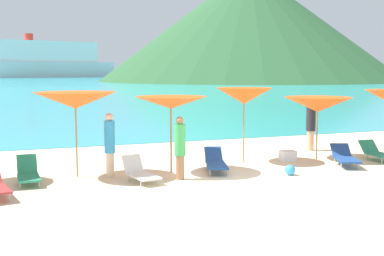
# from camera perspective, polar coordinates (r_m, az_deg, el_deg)

# --- Properties ---
(ground_plane) EXTENTS (50.00, 100.00, 0.30)m
(ground_plane) POSITION_cam_1_polar(r_m,az_deg,el_deg) (22.36, -5.31, -1.41)
(ground_plane) COLOR beige
(ocean_water) EXTENTS (650.00, 440.00, 0.02)m
(ocean_water) POSITION_cam_1_polar(r_m,az_deg,el_deg) (239.40, -19.36, 5.54)
(ocean_water) COLOR #2DADBC
(ocean_water) RESTS_ON ground_plane
(headland_hill) EXTENTS (85.96, 85.96, 32.17)m
(headland_hill) POSITION_cam_1_polar(r_m,az_deg,el_deg) (145.90, 6.57, 11.74)
(headland_hill) COLOR #2D5B33
(headland_hill) RESTS_ON ground_plane
(umbrella_3) EXTENTS (2.26, 2.26, 2.38)m
(umbrella_3) POSITION_cam_1_polar(r_m,az_deg,el_deg) (14.03, -13.31, 3.11)
(umbrella_3) COLOR #9E7F59
(umbrella_3) RESTS_ON ground_plane
(umbrella_4) EXTENTS (2.24, 2.24, 2.22)m
(umbrella_4) POSITION_cam_1_polar(r_m,az_deg,el_deg) (14.28, -2.46, 2.93)
(umbrella_4) COLOR #9E7F59
(umbrella_4) RESTS_ON ground_plane
(umbrella_5) EXTENTS (1.96, 1.96, 2.42)m
(umbrella_5) POSITION_cam_1_polar(r_m,az_deg,el_deg) (16.03, 6.02, 3.69)
(umbrella_5) COLOR #9E7F59
(umbrella_5) RESTS_ON ground_plane
(umbrella_6) EXTENTS (2.34, 2.34, 2.09)m
(umbrella_6) POSITION_cam_1_polar(r_m,az_deg,el_deg) (17.02, 14.32, 2.64)
(umbrella_6) COLOR #9E7F59
(umbrella_6) RESTS_ON ground_plane
(lounge_chair_0) EXTENTS (0.73, 1.55, 0.60)m
(lounge_chair_0) POSITION_cam_1_polar(r_m,az_deg,el_deg) (17.52, 20.65, -2.65)
(lounge_chair_0) COLOR #268C66
(lounge_chair_0) RESTS_ON ground_plane
(lounge_chair_1) EXTENTS (0.81, 1.44, 0.65)m
(lounge_chair_1) POSITION_cam_1_polar(r_m,az_deg,el_deg) (13.36, -6.02, -5.09)
(lounge_chair_1) COLOR white
(lounge_chair_1) RESTS_ON ground_plane
(lounge_chair_2) EXTENTS (1.03, 1.87, 0.61)m
(lounge_chair_2) POSITION_cam_1_polar(r_m,az_deg,el_deg) (14.68, 2.74, -3.89)
(lounge_chair_2) COLOR #1E478C
(lounge_chair_2) RESTS_ON ground_plane
(lounge_chair_4) EXTENTS (0.56, 1.34, 0.70)m
(lounge_chair_4) POSITION_cam_1_polar(r_m,az_deg,el_deg) (13.76, -18.39, -4.97)
(lounge_chair_4) COLOR #268C66
(lounge_chair_4) RESTS_ON ground_plane
(lounge_chair_10) EXTENTS (1.18, 1.72, 0.60)m
(lounge_chair_10) POSITION_cam_1_polar(r_m,az_deg,el_deg) (16.21, 17.22, -3.16)
(lounge_chair_10) COLOR #1E478C
(lounge_chair_10) RESTS_ON ground_plane
(beachgoer_1) EXTENTS (0.29, 0.29, 1.80)m
(beachgoer_1) POSITION_cam_1_polar(r_m,az_deg,el_deg) (13.91, -9.48, -1.70)
(beachgoer_1) COLOR beige
(beachgoer_1) RESTS_ON ground_plane
(beachgoer_2) EXTENTS (0.35, 0.35, 1.92)m
(beachgoer_2) POSITION_cam_1_polar(r_m,az_deg,el_deg) (18.89, 13.55, 0.55)
(beachgoer_2) COLOR #DBAA84
(beachgoer_2) RESTS_ON ground_plane
(beachgoer_3) EXTENTS (0.30, 0.30, 1.73)m
(beachgoer_3) POSITION_cam_1_polar(r_m,az_deg,el_deg) (13.44, -1.40, -2.09)
(beachgoer_3) COLOR #A3704C
(beachgoer_3) RESTS_ON ground_plane
(beach_ball) EXTENTS (0.30, 0.30, 0.30)m
(beach_ball) POSITION_cam_1_polar(r_m,az_deg,el_deg) (14.38, 11.24, -4.77)
(beach_ball) COLOR #3399D8
(beach_ball) RESTS_ON ground_plane
(cooler_box) EXTENTS (0.50, 0.36, 0.34)m
(cooler_box) POSITION_cam_1_polar(r_m,az_deg,el_deg) (16.62, 10.99, -3.17)
(cooler_box) COLOR white
(cooler_box) RESTS_ON ground_plane
(cruise_ship) EXTENTS (60.26, 22.79, 18.87)m
(cruise_ship) POSITION_cam_1_polar(r_m,az_deg,el_deg) (228.90, -16.42, 7.38)
(cruise_ship) COLOR silver
(cruise_ship) RESTS_ON ocean_water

